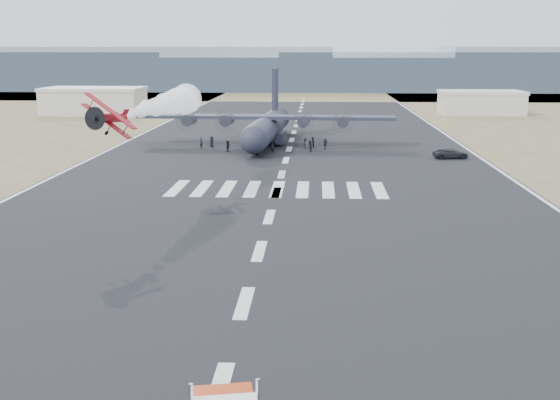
# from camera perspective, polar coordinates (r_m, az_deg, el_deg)

# --- Properties ---
(ground) EXTENTS (500.00, 500.00, 0.00)m
(ground) POSITION_cam_1_polar(r_m,az_deg,el_deg) (35.44, -4.99, -15.13)
(ground) COLOR black
(ground) RESTS_ON ground
(scrub_far) EXTENTS (500.00, 80.00, 0.00)m
(scrub_far) POSITION_cam_1_polar(r_m,az_deg,el_deg) (261.70, 2.06, 8.62)
(scrub_far) COLOR brown
(scrub_far) RESTS_ON ground
(runway_markings) EXTENTS (60.00, 260.00, 0.01)m
(runway_markings) POSITION_cam_1_polar(r_m,az_deg,el_deg) (92.71, 0.14, 2.10)
(runway_markings) COLOR silver
(runway_markings) RESTS_ON ground
(ridge_seg_c) EXTENTS (150.00, 50.00, 17.00)m
(ridge_seg_c) POSITION_cam_1_polar(r_m,az_deg,el_deg) (299.47, -10.57, 10.51)
(ridge_seg_c) COLOR gray
(ridge_seg_c) RESTS_ON ground
(ridge_seg_d) EXTENTS (150.00, 50.00, 13.00)m
(ridge_seg_d) POSITION_cam_1_polar(r_m,az_deg,el_deg) (291.36, 2.18, 10.26)
(ridge_seg_d) COLOR gray
(ridge_seg_d) RESTS_ON ground
(ridge_seg_e) EXTENTS (150.00, 50.00, 15.00)m
(ridge_seg_e) POSITION_cam_1_polar(r_m,az_deg,el_deg) (297.48, 15.00, 10.10)
(ridge_seg_e) COLOR gray
(ridge_seg_e) RESTS_ON ground
(hangar_left) EXTENTS (24.50, 14.50, 6.70)m
(hangar_left) POSITION_cam_1_polar(r_m,az_deg,el_deg) (185.49, -14.87, 7.82)
(hangar_left) COLOR #B2AC9E
(hangar_left) RESTS_ON ground
(hangar_right) EXTENTS (20.50, 12.50, 5.90)m
(hangar_right) POSITION_cam_1_polar(r_m,az_deg,el_deg) (186.29, 16.02, 7.65)
(hangar_right) COLOR #B2AC9E
(hangar_right) RESTS_ON ground
(aerobatic_biplane) EXTENTS (4.95, 5.21, 4.21)m
(aerobatic_biplane) POSITION_cam_1_polar(r_m,az_deg,el_deg) (65.20, -13.72, 6.53)
(aerobatic_biplane) COLOR #B10C0B
(smoke_trail) EXTENTS (4.89, 21.84, 3.60)m
(smoke_trail) POSITION_cam_1_polar(r_m,az_deg,el_deg) (82.28, -8.34, 7.95)
(smoke_trail) COLOR white
(transport_aircraft) EXTENTS (43.97, 36.19, 12.70)m
(transport_aircraft) POSITION_cam_1_polar(r_m,az_deg,el_deg) (122.15, -1.05, 6.09)
(transport_aircraft) COLOR #222433
(transport_aircraft) RESTS_ON ground
(support_vehicle) EXTENTS (5.60, 3.22, 1.47)m
(support_vehicle) POSITION_cam_1_polar(r_m,az_deg,el_deg) (109.41, 13.71, 3.69)
(support_vehicle) COLOR black
(support_vehicle) RESTS_ON ground
(crew_a) EXTENTS (0.79, 0.73, 1.76)m
(crew_a) POSITION_cam_1_polar(r_m,az_deg,el_deg) (111.83, -0.63, 4.29)
(crew_a) COLOR black
(crew_a) RESTS_ON ground
(crew_b) EXTENTS (0.71, 0.92, 1.68)m
(crew_b) POSITION_cam_1_polar(r_m,az_deg,el_deg) (118.66, 2.66, 4.72)
(crew_b) COLOR black
(crew_b) RESTS_ON ground
(crew_c) EXTENTS (0.71, 1.19, 1.73)m
(crew_c) POSITION_cam_1_polar(r_m,az_deg,el_deg) (117.26, 2.05, 4.65)
(crew_c) COLOR black
(crew_c) RESTS_ON ground
(crew_d) EXTENTS (1.18, 0.90, 1.80)m
(crew_d) POSITION_cam_1_polar(r_m,az_deg,el_deg) (116.14, 3.68, 4.57)
(crew_d) COLOR black
(crew_d) RESTS_ON ground
(crew_e) EXTENTS (0.92, 1.01, 1.77)m
(crew_e) POSITION_cam_1_polar(r_m,az_deg,el_deg) (119.56, -5.58, 4.75)
(crew_e) COLOR black
(crew_e) RESTS_ON ground
(crew_f) EXTENTS (0.72, 1.77, 1.86)m
(crew_f) POSITION_cam_1_polar(r_m,az_deg,el_deg) (113.35, -4.27, 4.39)
(crew_f) COLOR black
(crew_f) RESTS_ON ground
(crew_g) EXTENTS (0.87, 0.86, 1.85)m
(crew_g) POSITION_cam_1_polar(r_m,az_deg,el_deg) (117.68, -6.42, 4.63)
(crew_g) COLOR black
(crew_g) RESTS_ON ground
(crew_h) EXTENTS (0.64, 0.95, 1.85)m
(crew_h) POSITION_cam_1_polar(r_m,az_deg,el_deg) (113.00, 2.44, 4.39)
(crew_h) COLOR black
(crew_h) RESTS_ON ground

